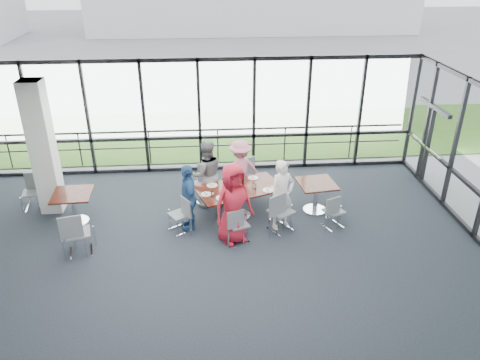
{
  "coord_description": "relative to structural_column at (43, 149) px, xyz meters",
  "views": [
    {
      "loc": [
        0.17,
        -7.28,
        5.75
      ],
      "look_at": [
        0.89,
        2.03,
        1.1
      ],
      "focal_mm": 35.0,
      "sensor_mm": 36.0,
      "label": 1
    }
  ],
  "objects": [
    {
      "name": "floor",
      "position": [
        3.6,
        -3.0,
        -1.61
      ],
      "size": [
        12.0,
        10.0,
        0.02
      ],
      "primitive_type": "cube",
      "color": "#1F252E",
      "rests_on": "ground"
    },
    {
      "name": "ceiling",
      "position": [
        3.6,
        -3.0,
        1.6
      ],
      "size": [
        12.0,
        10.0,
        0.04
      ],
      "primitive_type": "cube",
      "color": "white",
      "rests_on": "ground"
    },
    {
      "name": "curtain_wall_back",
      "position": [
        3.6,
        2.0,
        0.0
      ],
      "size": [
        12.0,
        0.1,
        3.2
      ],
      "primitive_type": "cube",
      "color": "white",
      "rests_on": "ground"
    },
    {
      "name": "exit_door",
      "position": [
        9.6,
        0.75,
        -0.55
      ],
      "size": [
        0.12,
        1.6,
        2.1
      ],
      "primitive_type": "cube",
      "color": "black",
      "rests_on": "ground"
    },
    {
      "name": "structural_column",
      "position": [
        0.0,
        0.0,
        0.0
      ],
      "size": [
        0.5,
        0.5,
        3.2
      ],
      "primitive_type": "cube",
      "color": "white",
      "rests_on": "ground"
    },
    {
      "name": "apron",
      "position": [
        3.6,
        7.0,
        -1.62
      ],
      "size": [
        80.0,
        70.0,
        0.02
      ],
      "primitive_type": "cube",
      "color": "gray",
      "rests_on": "ground"
    },
    {
      "name": "grass_strip",
      "position": [
        3.6,
        5.0,
        -1.59
      ],
      "size": [
        80.0,
        5.0,
        0.01
      ],
      "primitive_type": "cube",
      "color": "#295A1A",
      "rests_on": "ground"
    },
    {
      "name": "guard_rail",
      "position": [
        3.6,
        2.6,
        -1.1
      ],
      "size": [
        12.0,
        0.06,
        0.06
      ],
      "primitive_type": "cylinder",
      "rotation": [
        0.0,
        1.57,
        0.0
      ],
      "color": "#2D2D33",
      "rests_on": "ground"
    },
    {
      "name": "main_table",
      "position": [
        4.49,
        -0.67,
        -0.97
      ],
      "size": [
        2.2,
        1.67,
        0.75
      ],
      "rotation": [
        0.0,
        0.0,
        0.35
      ],
      "color": "#3C1109",
      "rests_on": "ground"
    },
    {
      "name": "side_table_left",
      "position": [
        0.68,
        -0.66,
        -0.97
      ],
      "size": [
        0.9,
        0.9,
        0.75
      ],
      "rotation": [
        0.0,
        0.0,
        0.04
      ],
      "color": "#3C1109",
      "rests_on": "ground"
    },
    {
      "name": "side_table_right",
      "position": [
        6.35,
        -0.56,
        -0.97
      ],
      "size": [
        0.95,
        0.95,
        0.75
      ],
      "rotation": [
        0.0,
        0.0,
        0.12
      ],
      "color": "#3C1109",
      "rests_on": "ground"
    },
    {
      "name": "diner_near_left",
      "position": [
        4.29,
        -1.7,
        -0.69
      ],
      "size": [
        1.05,
        0.91,
        1.81
      ],
      "primitive_type": "imported",
      "rotation": [
        0.0,
        0.0,
        0.46
      ],
      "color": "red",
      "rests_on": "ground"
    },
    {
      "name": "diner_near_right",
      "position": [
        5.41,
        -1.23,
        -0.78
      ],
      "size": [
        0.72,
        0.64,
        1.64
      ],
      "primitive_type": "imported",
      "rotation": [
        0.0,
        0.0,
        0.43
      ],
      "color": "white",
      "rests_on": "ground"
    },
    {
      "name": "diner_far_left",
      "position": [
        3.74,
        -0.11,
        -0.74
      ],
      "size": [
        0.92,
        0.68,
        1.72
      ],
      "primitive_type": "imported",
      "rotation": [
        0.0,
        0.0,
        3.36
      ],
      "color": "slate",
      "rests_on": "ground"
    },
    {
      "name": "diner_far_right",
      "position": [
        4.59,
        0.23,
        -0.82
      ],
      "size": [
        1.12,
        0.79,
        1.57
      ],
      "primitive_type": "imported",
      "rotation": [
        0.0,
        0.0,
        3.44
      ],
      "color": "#CF778C",
      "rests_on": "ground"
    },
    {
      "name": "diner_end",
      "position": [
        3.32,
        -1.08,
        -0.82
      ],
      "size": [
        0.68,
        1.0,
        1.57
      ],
      "primitive_type": "imported",
      "rotation": [
        0.0,
        0.0,
        -1.36
      ],
      "color": "#2D588E",
      "rests_on": "ground"
    },
    {
      "name": "chair_main_nl",
      "position": [
        4.39,
        -1.72,
        -1.19
      ],
      "size": [
        0.52,
        0.52,
        0.82
      ],
      "primitive_type": null,
      "rotation": [
        0.0,
        0.0,
        0.36
      ],
      "color": "slate",
      "rests_on": "ground"
    },
    {
      "name": "chair_main_nr",
      "position": [
        5.38,
        -1.37,
        -1.11
      ],
      "size": [
        0.66,
        0.66,
        0.97
      ],
      "primitive_type": null,
      "rotation": [
        0.0,
        0.0,
        0.57
      ],
      "color": "slate",
      "rests_on": "ground"
    },
    {
      "name": "chair_main_fl",
      "position": [
        3.67,
        0.12,
        -1.13
      ],
      "size": [
        0.59,
        0.59,
        0.94
      ],
      "primitive_type": null,
      "rotation": [
        0.0,
        0.0,
        3.49
      ],
      "color": "slate",
      "rests_on": "ground"
    },
    {
      "name": "chair_main_fr",
      "position": [
        4.71,
        0.43,
        -1.14
      ],
      "size": [
        0.6,
        0.6,
        0.91
      ],
      "primitive_type": null,
      "rotation": [
        0.0,
        0.0,
        3.6
      ],
      "color": "slate",
      "rests_on": "ground"
    },
    {
      "name": "chair_main_end",
      "position": [
        3.11,
        -1.22,
        -1.18
      ],
      "size": [
        0.57,
        0.57,
        0.84
      ],
      "primitive_type": null,
      "rotation": [
        0.0,
        0.0,
        -0.99
      ],
      "color": "slate",
      "rests_on": "ground"
    },
    {
      "name": "chair_spare_la",
      "position": [
        1.07,
        -1.93,
        -1.11
      ],
      "size": [
        0.58,
        0.58,
        0.98
      ],
      "primitive_type": null,
      "rotation": [
        0.0,
        0.0,
        0.24
      ],
      "color": "slate",
      "rests_on": "ground"
    },
    {
      "name": "chair_spare_lb",
      "position": [
        -0.49,
        0.08,
        -1.17
      ],
      "size": [
        0.48,
        0.48,
        0.86
      ],
      "primitive_type": null,
      "rotation": [
        0.0,
        0.0,
        3.29
      ],
      "color": "slate",
      "rests_on": "ground"
    },
    {
      "name": "chair_spare_r",
      "position": [
        6.59,
        -1.32,
        -1.19
      ],
      "size": [
        0.53,
        0.53,
        0.82
      ],
      "primitive_type": null,
      "rotation": [
        0.0,
        0.0,
        0.44
      ],
      "color": "slate",
      "rests_on": "ground"
    },
    {
      "name": "plate_nl",
      "position": [
        4.07,
        -1.14,
        -0.84
      ],
      "size": [
        0.28,
        0.28,
        0.01
      ],
      "primitive_type": "cylinder",
      "color": "white",
      "rests_on": "main_table"
    },
    {
      "name": "plate_nr",
      "position": [
        5.14,
        -0.86,
        -0.84
      ],
      "size": [
        0.25,
        0.25,
        0.01
      ],
      "primitive_type": "cylinder",
      "color": "white",
      "rests_on": "main_table"
    },
    {
      "name": "plate_fl",
      "position": [
        3.86,
        -0.51,
        -0.84
      ],
      "size": [
        0.26,
        0.26,
        0.01
      ],
      "primitive_type": "cylinder",
      "color": "white",
      "rests_on": "main_table"
    },
    {
      "name": "plate_fr",
      "position": [
        4.86,
        -0.18,
        -0.84
      ],
      "size": [
        0.25,
        0.25,
        0.01
      ],
      "primitive_type": "cylinder",
      "color": "white",
      "rests_on": "main_table"
    },
    {
      "name": "plate_end",
      "position": [
        3.72,
        -0.95,
        -0.84
      ],
      "size": [
        0.24,
        0.24,
        0.01
      ],
      "primitive_type": "cylinder",
      "color": "white",
      "rests_on": "main_table"
    },
    {
      "name": "tumbler_a",
      "position": [
        4.37,
        -1.0,
        -0.78
      ],
      "size": [
        0.07,
        0.07,
        0.13
      ],
      "primitive_type": "cylinder",
      "color": "white",
      "rests_on": "main_table"
    },
    {
      "name": "tumbler_b",
      "position": [
        4.84,
        -0.75,
        -0.77
      ],
      "size": [
        0.08,
        0.08,
        0.15
      ],
      "primitive_type": "cylinder",
      "color": "white",
      "rests_on": "main_table"
    },
    {
      "name": "tumbler_c",
      "position": [
        4.52,
        -0.46,
        -0.78
      ],
      "size": [
        0.07,
        0.07,
        0.14
      ],
      "primitive_type": "cylinder",
      "color": "white",
      "rests_on": "main_table"
    },
    {
      "name": "tumbler_d",
      "position": [
        3.86,
        -1.05,
        -0.79
      ],
      "size": [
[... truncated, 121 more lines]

